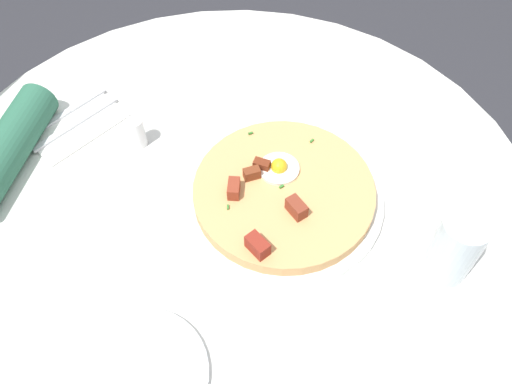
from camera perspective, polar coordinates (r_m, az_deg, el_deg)
ground_plane at (r=1.54m, az=-1.75°, el=-17.09°), size 6.00×6.00×0.00m
dining_table at (r=1.02m, az=-2.54°, el=-6.53°), size 1.04×1.04×0.75m
pizza_plate at (r=0.86m, az=2.98°, el=-0.61°), size 0.33×0.33×0.01m
breakfast_pizza at (r=0.85m, az=2.95°, el=0.07°), size 0.29×0.29×0.05m
bread_plate at (r=0.75m, az=-12.76°, el=-18.91°), size 0.19×0.19×0.01m
napkin at (r=1.04m, az=-19.45°, el=7.32°), size 0.21×0.19×0.00m
fork at (r=1.02m, az=-18.96°, el=7.02°), size 0.17×0.07×0.00m
knife at (r=1.05m, az=-20.06°, el=7.95°), size 0.17×0.07×0.00m
water_glass at (r=0.80m, az=20.72°, el=-5.62°), size 0.07×0.07×0.12m
salt_shaker at (r=0.94m, az=-12.74°, el=6.31°), size 0.03×0.03×0.06m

